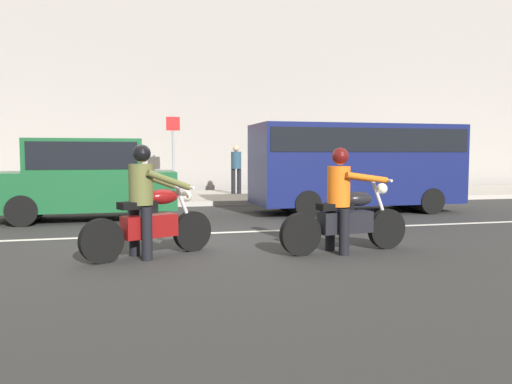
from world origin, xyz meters
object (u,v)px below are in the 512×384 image
parked_van_navy (356,161)px  motorcycle_with_rider_orange_stripe (345,210)px  pedestrian_bystander (236,166)px  parked_hatchback_forest_green (86,178)px  street_sign_post (173,147)px  motorcycle_with_rider_olive (148,211)px

parked_van_navy → motorcycle_with_rider_orange_stripe: bearing=-116.7°
parked_van_navy → pedestrian_bystander: parked_van_navy is taller
parked_hatchback_forest_green → street_sign_post: size_ratio=1.51×
motorcycle_with_rider_olive → parked_hatchback_forest_green: 4.70m
parked_hatchback_forest_green → parked_van_navy: (6.51, 0.01, 0.35)m
pedestrian_bystander → motorcycle_with_rider_orange_stripe: bearing=-92.2°
motorcycle_with_rider_olive → parked_hatchback_forest_green: size_ratio=0.49×
motorcycle_with_rider_olive → parked_van_navy: bearing=40.5°
motorcycle_with_rider_orange_stripe → motorcycle_with_rider_olive: motorcycle_with_rider_olive is taller
parked_van_navy → street_sign_post: size_ratio=2.03×
motorcycle_with_rider_orange_stripe → parked_van_navy: bearing=63.3°
parked_hatchback_forest_green → pedestrian_bystander: size_ratio=2.39×
motorcycle_with_rider_olive → street_sign_post: bearing=83.0°
parked_van_navy → street_sign_post: street_sign_post is taller
parked_van_navy → street_sign_post: 6.39m
motorcycle_with_rider_olive → street_sign_post: street_sign_post is taller
motorcycle_with_rider_orange_stripe → motorcycle_with_rider_olive: size_ratio=1.11×
motorcycle_with_rider_orange_stripe → pedestrian_bystander: 9.72m
parked_van_navy → street_sign_post: bearing=130.8°
parked_hatchback_forest_green → pedestrian_bystander: 6.54m
motorcycle_with_rider_orange_stripe → motorcycle_with_rider_olive: bearing=173.3°
street_sign_post → pedestrian_bystander: size_ratio=1.58×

